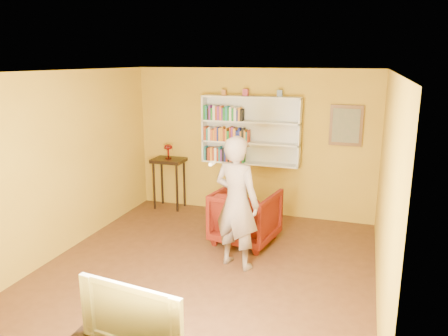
{
  "coord_description": "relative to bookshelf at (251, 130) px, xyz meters",
  "views": [
    {
      "loc": [
        1.97,
        -5.21,
        2.85
      ],
      "look_at": [
        0.02,
        0.75,
        1.28
      ],
      "focal_mm": 35.0,
      "sensor_mm": 36.0,
      "label": 1
    }
  ],
  "objects": [
    {
      "name": "ornament_centre",
      "position": [
        -0.1,
        -0.06,
        0.68
      ],
      "size": [
        0.09,
        0.09,
        0.12
      ],
      "primitive_type": "cube",
      "color": "#943149",
      "rests_on": "bookshelf"
    },
    {
      "name": "television",
      "position": [
        0.21,
        -4.66,
        -0.86
      ],
      "size": [
        1.03,
        0.26,
        0.59
      ],
      "primitive_type": "imported",
      "rotation": [
        0.0,
        0.0,
        -0.12
      ],
      "color": "black",
      "rests_on": "tv_cabinet"
    },
    {
      "name": "ruby_lustre",
      "position": [
        -1.6,
        -0.16,
        -0.41
      ],
      "size": [
        0.18,
        0.18,
        0.28
      ],
      "color": "maroon",
      "rests_on": "console_table"
    },
    {
      "name": "books_row_upper",
      "position": [
        -0.5,
        -0.11,
        0.3
      ],
      "size": [
        0.73,
        0.19,
        0.26
      ],
      "color": "#186C27",
      "rests_on": "bookshelf"
    },
    {
      "name": "bookshelf",
      "position": [
        0.0,
        0.0,
        0.0
      ],
      "size": [
        1.8,
        0.29,
        1.23
      ],
      "color": "silver",
      "rests_on": "room_shell"
    },
    {
      "name": "armchair",
      "position": [
        0.26,
        -1.3,
        -1.16
      ],
      "size": [
        1.07,
        1.09,
        0.86
      ],
      "primitive_type": "imported",
      "rotation": [
        0.0,
        0.0,
        2.97
      ],
      "color": "#4B0905",
      "rests_on": "ground"
    },
    {
      "name": "person",
      "position": [
        0.36,
        -2.16,
        -0.66
      ],
      "size": [
        0.79,
        0.63,
        1.87
      ],
      "primitive_type": "imported",
      "rotation": [
        0.0,
        0.0,
        2.84
      ],
      "color": "#725F54",
      "rests_on": "ground"
    },
    {
      "name": "room_shell",
      "position": [
        0.0,
        -2.41,
        -0.58
      ],
      "size": [
        5.3,
        5.8,
        2.88
      ],
      "color": "#472916",
      "rests_on": "ground"
    },
    {
      "name": "game_remote",
      "position": [
        0.13,
        -2.48,
        -0.05
      ],
      "size": [
        0.04,
        0.15,
        0.04
      ],
      "primitive_type": "cube",
      "color": "white",
      "rests_on": "person"
    },
    {
      "name": "ornament_right",
      "position": [
        0.51,
        -0.06,
        0.68
      ],
      "size": [
        0.09,
        0.09,
        0.12
      ],
      "primitive_type": "cube",
      "color": "slate",
      "rests_on": "bookshelf"
    },
    {
      "name": "books_row_middle",
      "position": [
        -0.44,
        -0.11,
        -0.08
      ],
      "size": [
        0.85,
        0.19,
        0.26
      ],
      "color": "#9B3C1C",
      "rests_on": "bookshelf"
    },
    {
      "name": "console_table",
      "position": [
        -1.6,
        -0.16,
        -0.78
      ],
      "size": [
        0.6,
        0.46,
        0.99
      ],
      "color": "black",
      "rests_on": "ground"
    },
    {
      "name": "framed_painting",
      "position": [
        1.65,
        0.05,
        0.16
      ],
      "size": [
        0.55,
        0.05,
        0.7
      ],
      "color": "#553418",
      "rests_on": "room_shell"
    },
    {
      "name": "ornament_left",
      "position": [
        -0.5,
        -0.06,
        0.67
      ],
      "size": [
        0.07,
        0.07,
        0.1
      ],
      "primitive_type": "cube",
      "color": "#AB6730",
      "rests_on": "bookshelf"
    },
    {
      "name": "books_row_lower",
      "position": [
        -0.47,
        -0.11,
        -0.46
      ],
      "size": [
        0.77,
        0.19,
        0.27
      ],
      "color": "teal",
      "rests_on": "bookshelf"
    }
  ]
}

